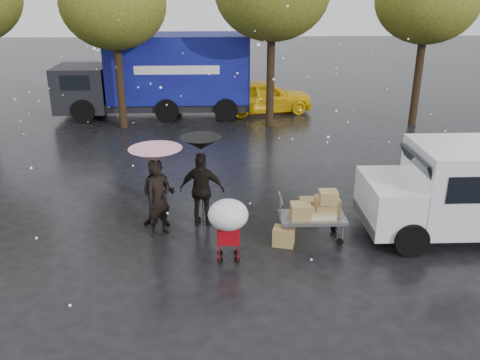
{
  "coord_description": "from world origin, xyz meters",
  "views": [
    {
      "loc": [
        0.47,
        -10.36,
        5.67
      ],
      "look_at": [
        0.92,
        1.0,
        1.16
      ],
      "focal_mm": 38.0,
      "sensor_mm": 36.0,
      "label": 1
    }
  ],
  "objects_px": {
    "person_pink": "(159,199)",
    "white_van": "(478,188)",
    "yellow_taxi": "(263,96)",
    "person_black": "(202,190)",
    "blue_truck": "(160,76)",
    "shopping_cart": "(228,218)",
    "vendor_cart": "(316,211)"
  },
  "relations": [
    {
      "from": "person_black",
      "to": "blue_truck",
      "type": "relative_size",
      "value": 0.22
    },
    {
      "from": "shopping_cart",
      "to": "yellow_taxi",
      "type": "xyz_separation_m",
      "value": [
        1.79,
        13.08,
        -0.31
      ]
    },
    {
      "from": "person_black",
      "to": "blue_truck",
      "type": "height_order",
      "value": "blue_truck"
    },
    {
      "from": "shopping_cart",
      "to": "white_van",
      "type": "distance_m",
      "value": 5.91
    },
    {
      "from": "shopping_cart",
      "to": "blue_truck",
      "type": "height_order",
      "value": "blue_truck"
    },
    {
      "from": "person_pink",
      "to": "white_van",
      "type": "distance_m",
      "value": 7.41
    },
    {
      "from": "person_pink",
      "to": "shopping_cart",
      "type": "bearing_deg",
      "value": -88.46
    },
    {
      "from": "person_black",
      "to": "white_van",
      "type": "height_order",
      "value": "white_van"
    },
    {
      "from": "white_van",
      "to": "yellow_taxi",
      "type": "relative_size",
      "value": 1.11
    },
    {
      "from": "person_black",
      "to": "shopping_cart",
      "type": "distance_m",
      "value": 1.96
    },
    {
      "from": "person_pink",
      "to": "white_van",
      "type": "relative_size",
      "value": 0.37
    },
    {
      "from": "person_black",
      "to": "shopping_cart",
      "type": "bearing_deg",
      "value": 117.15
    },
    {
      "from": "vendor_cart",
      "to": "person_black",
      "type": "bearing_deg",
      "value": 161.84
    },
    {
      "from": "person_black",
      "to": "blue_truck",
      "type": "distance_m",
      "value": 11.16
    },
    {
      "from": "vendor_cart",
      "to": "blue_truck",
      "type": "relative_size",
      "value": 0.18
    },
    {
      "from": "person_black",
      "to": "person_pink",
      "type": "bearing_deg",
      "value": 34.99
    },
    {
      "from": "person_pink",
      "to": "blue_truck",
      "type": "distance_m",
      "value": 11.49
    },
    {
      "from": "person_pink",
      "to": "blue_truck",
      "type": "xyz_separation_m",
      "value": [
        -1.12,
        11.41,
        0.85
      ]
    },
    {
      "from": "shopping_cart",
      "to": "blue_truck",
      "type": "distance_m",
      "value": 13.09
    },
    {
      "from": "vendor_cart",
      "to": "white_van",
      "type": "xyz_separation_m",
      "value": [
        3.76,
        0.13,
        0.43
      ]
    },
    {
      "from": "person_pink",
      "to": "white_van",
      "type": "xyz_separation_m",
      "value": [
        7.4,
        -0.25,
        0.25
      ]
    },
    {
      "from": "shopping_cart",
      "to": "person_black",
      "type": "bearing_deg",
      "value": 107.79
    },
    {
      "from": "blue_truck",
      "to": "person_pink",
      "type": "bearing_deg",
      "value": -84.37
    },
    {
      "from": "person_black",
      "to": "blue_truck",
      "type": "xyz_separation_m",
      "value": [
        -2.12,
        10.93,
        0.83
      ]
    },
    {
      "from": "blue_truck",
      "to": "yellow_taxi",
      "type": "xyz_separation_m",
      "value": [
        4.51,
        0.29,
        -1.0
      ]
    },
    {
      "from": "vendor_cart",
      "to": "white_van",
      "type": "bearing_deg",
      "value": 2.04
    },
    {
      "from": "person_pink",
      "to": "blue_truck",
      "type": "relative_size",
      "value": 0.22
    },
    {
      "from": "yellow_taxi",
      "to": "shopping_cart",
      "type": "bearing_deg",
      "value": 160.63
    },
    {
      "from": "vendor_cart",
      "to": "yellow_taxi",
      "type": "relative_size",
      "value": 0.34
    },
    {
      "from": "shopping_cart",
      "to": "yellow_taxi",
      "type": "relative_size",
      "value": 0.33
    },
    {
      "from": "person_black",
      "to": "shopping_cart",
      "type": "height_order",
      "value": "person_black"
    },
    {
      "from": "person_black",
      "to": "white_van",
      "type": "bearing_deg",
      "value": -177.15
    }
  ]
}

